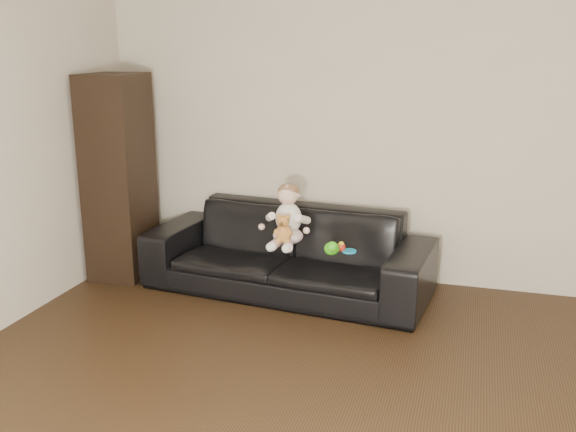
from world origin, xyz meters
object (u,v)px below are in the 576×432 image
(cabinet, at_px, (119,177))
(teddy_bear, at_px, (283,229))
(baby, at_px, (288,218))
(toy_green, at_px, (332,249))
(sofa, at_px, (288,252))
(toy_rattle, at_px, (341,247))
(toy_blue_disc, at_px, (349,251))

(cabinet, relative_size, teddy_bear, 7.78)
(baby, height_order, toy_green, baby)
(baby, bearing_deg, toy_green, -27.62)
(sofa, relative_size, cabinet, 1.32)
(teddy_bear, bearing_deg, toy_rattle, 13.53)
(cabinet, distance_m, toy_blue_disc, 2.04)
(baby, bearing_deg, toy_blue_disc, -12.46)
(sofa, distance_m, toy_green, 0.52)
(sofa, bearing_deg, cabinet, -173.93)
(cabinet, xyz_separation_m, baby, (1.49, -0.11, -0.21))
(toy_rattle, distance_m, toy_blue_disc, 0.07)
(cabinet, bearing_deg, toy_rattle, -10.34)
(sofa, bearing_deg, teddy_bear, -74.51)
(toy_green, bearing_deg, baby, 158.26)
(sofa, xyz_separation_m, toy_blue_disc, (0.53, -0.18, 0.11))
(cabinet, relative_size, toy_green, 12.58)
(sofa, bearing_deg, toy_green, -27.38)
(cabinet, bearing_deg, baby, -9.48)
(baby, relative_size, toy_green, 3.51)
(sofa, relative_size, baby, 4.73)
(toy_green, distance_m, toy_blue_disc, 0.15)
(baby, distance_m, toy_rattle, 0.47)
(toy_green, height_order, toy_blue_disc, toy_green)
(baby, bearing_deg, cabinet, 169.79)
(sofa, relative_size, teddy_bear, 10.27)
(cabinet, bearing_deg, toy_blue_disc, -10.04)
(toy_rattle, relative_size, toy_blue_disc, 0.63)
(sofa, height_order, toy_rattle, sofa)
(toy_blue_disc, bearing_deg, sofa, 161.45)
(toy_blue_disc, bearing_deg, toy_rattle, -175.28)
(toy_blue_disc, bearing_deg, baby, 173.41)
(teddy_bear, distance_m, toy_blue_disc, 0.51)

